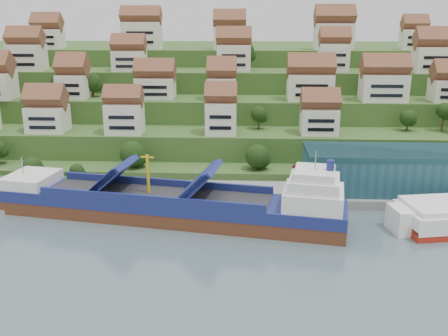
{
  "coord_description": "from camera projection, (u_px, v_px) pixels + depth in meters",
  "views": [
    {
      "loc": [
        7.08,
        -100.28,
        43.15
      ],
      "look_at": [
        2.12,
        14.0,
        8.0
      ],
      "focal_mm": 40.0,
      "sensor_mm": 36.0,
      "label": 1
    }
  ],
  "objects": [
    {
      "name": "hillside_village",
      "position": [
        223.0,
        74.0,
        160.42
      ],
      "size": [
        159.02,
        62.79,
        29.77
      ],
      "color": "silver",
      "rests_on": "ground"
    },
    {
      "name": "hillside_trees",
      "position": [
        182.0,
        110.0,
        146.66
      ],
      "size": [
        138.51,
        62.54,
        31.22
      ],
      "color": "#1D3913",
      "rests_on": "ground"
    },
    {
      "name": "flagpole",
      "position": [
        292.0,
        179.0,
        115.51
      ],
      "size": [
        1.28,
        0.16,
        8.0
      ],
      "color": "gray",
      "rests_on": "quay"
    },
    {
      "name": "cargo_ship",
      "position": [
        176.0,
        205.0,
        109.1
      ],
      "size": [
        78.25,
        25.48,
        17.15
      ],
      "rotation": [
        0.0,
        0.0,
        -0.18
      ],
      "color": "#592F1B",
      "rests_on": "ground"
    },
    {
      "name": "quay",
      "position": [
        297.0,
        195.0,
        121.91
      ],
      "size": [
        180.0,
        14.0,
        2.2
      ],
      "primitive_type": "cube",
      "color": "gray",
      "rests_on": "ground"
    },
    {
      "name": "ground",
      "position": [
        212.0,
        222.0,
        108.73
      ],
      "size": [
        300.0,
        300.0,
        0.0
      ],
      "primitive_type": "plane",
      "color": "slate",
      "rests_on": "ground"
    },
    {
      "name": "warehouse",
      "position": [
        430.0,
        170.0,
        120.7
      ],
      "size": [
        60.0,
        15.0,
        10.0
      ],
      "primitive_type": "cube",
      "color": "#214C5A",
      "rests_on": "quay"
    },
    {
      "name": "hillside",
      "position": [
        228.0,
        98.0,
        204.5
      ],
      "size": [
        260.0,
        128.0,
        31.0
      ],
      "color": "#2D4C1E",
      "rests_on": "ground"
    }
  ]
}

